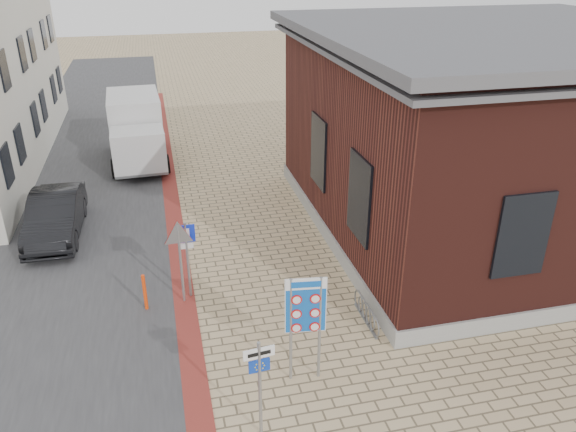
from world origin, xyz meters
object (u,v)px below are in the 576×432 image
essen_sign (260,375)px  bollard (145,292)px  box_truck (136,130)px  sedan (55,215)px  parking_sign (187,248)px  border_sign (306,308)px

essen_sign → bollard: 5.60m
box_truck → sedan: bearing=-113.6°
parking_sign → bollard: (-1.24, -0.37, -1.04)m
essen_sign → box_truck: bearing=92.1°
border_sign → box_truck: bearing=110.2°
essen_sign → bollard: (-2.24, 5.04, -0.98)m
sedan → box_truck: box_truck is taller
box_truck → border_sign: size_ratio=2.14×
parking_sign → bollard: 1.66m
sedan → parking_sign: parking_sign is taller
border_sign → parking_sign: border_sign is taller
box_truck → border_sign: 16.34m
sedan → bollard: bearing=-60.2°
box_truck → bollard: box_truck is taller
parking_sign → bollard: size_ratio=2.15×
border_sign → bollard: size_ratio=2.46×
border_sign → parking_sign: (-2.30, 4.00, -0.34)m
box_truck → essen_sign: box_truck is taller
box_truck → essen_sign: 17.49m
box_truck → essen_sign: size_ratio=2.49×
box_truck → bollard: size_ratio=5.28×
parking_sign → essen_sign: bearing=-79.8°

